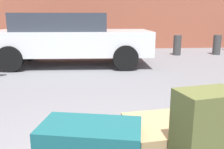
{
  "coord_description": "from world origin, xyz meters",
  "views": [
    {
      "loc": [
        -0.23,
        -1.42,
        1.3
      ],
      "look_at": [
        0.0,
        1.2,
        0.69
      ],
      "focal_mm": 39.17,
      "sensor_mm": 36.0,
      "label": 1
    }
  ],
  "objects_px": {
    "bollard_kerb_near": "(177,45)",
    "bollard_kerb_mid": "(217,45)",
    "parked_car": "(69,38)",
    "suitcase_tan_stacked_top": "(168,140)",
    "suitcase_olive_front_right": "(205,142)"
  },
  "relations": [
    {
      "from": "bollard_kerb_mid",
      "to": "suitcase_tan_stacked_top",
      "type": "bearing_deg",
      "value": -120.0
    },
    {
      "from": "parked_car",
      "to": "bollard_kerb_mid",
      "type": "xyz_separation_m",
      "value": [
        5.12,
        1.54,
        -0.41
      ]
    },
    {
      "from": "parked_car",
      "to": "bollard_kerb_near",
      "type": "distance_m",
      "value": 3.98
    },
    {
      "from": "bollard_kerb_near",
      "to": "bollard_kerb_mid",
      "type": "bearing_deg",
      "value": 0.0
    },
    {
      "from": "suitcase_tan_stacked_top",
      "to": "parked_car",
      "type": "bearing_deg",
      "value": 94.26
    },
    {
      "from": "suitcase_tan_stacked_top",
      "to": "bollard_kerb_mid",
      "type": "distance_m",
      "value": 8.01
    },
    {
      "from": "bollard_kerb_near",
      "to": "suitcase_tan_stacked_top",
      "type": "bearing_deg",
      "value": -110.06
    },
    {
      "from": "suitcase_olive_front_right",
      "to": "bollard_kerb_mid",
      "type": "distance_m",
      "value": 8.26
    },
    {
      "from": "suitcase_tan_stacked_top",
      "to": "parked_car",
      "type": "xyz_separation_m",
      "value": [
        -1.12,
        5.39,
        0.29
      ]
    },
    {
      "from": "parked_car",
      "to": "bollard_kerb_mid",
      "type": "bearing_deg",
      "value": 16.75
    },
    {
      "from": "suitcase_olive_front_right",
      "to": "bollard_kerb_mid",
      "type": "height_order",
      "value": "suitcase_olive_front_right"
    },
    {
      "from": "parked_car",
      "to": "bollard_kerb_mid",
      "type": "distance_m",
      "value": 5.36
    },
    {
      "from": "suitcase_tan_stacked_top",
      "to": "bollard_kerb_near",
      "type": "xyz_separation_m",
      "value": [
        2.53,
        6.93,
        -0.12
      ]
    },
    {
      "from": "bollard_kerb_near",
      "to": "bollard_kerb_mid",
      "type": "relative_size",
      "value": 1.0
    },
    {
      "from": "parked_car",
      "to": "bollard_kerb_mid",
      "type": "relative_size",
      "value": 6.18
    }
  ]
}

